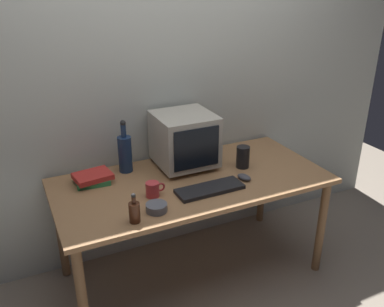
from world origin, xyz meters
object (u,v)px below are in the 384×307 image
at_px(bottle_short, 134,211).
at_px(metal_canister, 243,157).
at_px(mug, 153,189).
at_px(bottle_tall, 125,152).
at_px(book_stack, 93,178).
at_px(crt_monitor, 184,140).
at_px(keyboard, 210,189).
at_px(cd_spindle, 157,207).
at_px(computer_mouse, 244,177).

distance_m(bottle_short, metal_canister, 0.94).
bearing_deg(mug, metal_canister, 9.55).
relative_size(bottle_tall, book_stack, 1.46).
relative_size(crt_monitor, metal_canister, 2.60).
bearing_deg(bottle_short, keyboard, 14.24).
relative_size(book_stack, cd_spindle, 2.05).
bearing_deg(crt_monitor, book_stack, 178.50).
height_order(keyboard, computer_mouse, computer_mouse).
bearing_deg(cd_spindle, keyboard, 12.12).
xyz_separation_m(crt_monitor, bottle_tall, (-0.39, 0.09, -0.06)).
bearing_deg(cd_spindle, computer_mouse, 10.19).
bearing_deg(book_stack, metal_canister, -11.87).
distance_m(keyboard, bottle_tall, 0.63).
relative_size(keyboard, book_stack, 1.71).
xyz_separation_m(bottle_tall, book_stack, (-0.24, -0.08, -0.10)).
bearing_deg(metal_canister, computer_mouse, -118.54).
distance_m(keyboard, metal_canister, 0.42).
distance_m(bottle_tall, bottle_short, 0.64).
relative_size(keyboard, metal_canister, 2.80).
height_order(computer_mouse, bottle_tall, bottle_tall).
xyz_separation_m(crt_monitor, metal_canister, (0.35, -0.19, -0.12)).
distance_m(bottle_short, book_stack, 0.55).
xyz_separation_m(book_stack, metal_canister, (0.98, -0.21, 0.04)).
distance_m(crt_monitor, bottle_short, 0.75).
xyz_separation_m(bottle_tall, cd_spindle, (0.00, -0.57, -0.11)).
bearing_deg(bottle_tall, metal_canister, -20.96).
bearing_deg(cd_spindle, metal_canister, 21.08).
bearing_deg(crt_monitor, bottle_tall, 166.48).
distance_m(computer_mouse, bottle_tall, 0.80).
relative_size(crt_monitor, mug, 3.25).
bearing_deg(computer_mouse, book_stack, 138.64).
xyz_separation_m(keyboard, metal_canister, (0.36, 0.20, 0.06)).
relative_size(mug, metal_canister, 0.80).
relative_size(bottle_short, cd_spindle, 1.43).
bearing_deg(computer_mouse, keyboard, 168.88).
bearing_deg(bottle_short, crt_monitor, 44.70).
xyz_separation_m(crt_monitor, mug, (-0.34, -0.31, -0.15)).
relative_size(crt_monitor, cd_spindle, 3.25).
xyz_separation_m(cd_spindle, metal_canister, (0.73, 0.28, 0.05)).
bearing_deg(bottle_tall, bottle_short, -102.84).
bearing_deg(book_stack, bottle_short, -79.54).
relative_size(crt_monitor, book_stack, 1.58).
bearing_deg(bottle_short, mug, 49.68).
relative_size(keyboard, mug, 3.50).
xyz_separation_m(keyboard, book_stack, (-0.62, 0.41, 0.02)).
xyz_separation_m(crt_monitor, keyboard, (-0.01, -0.39, -0.18)).
xyz_separation_m(crt_monitor, cd_spindle, (-0.39, -0.47, -0.17)).
bearing_deg(mug, bottle_short, -130.32).
xyz_separation_m(crt_monitor, computer_mouse, (0.26, -0.36, -0.17)).
bearing_deg(bottle_tall, computer_mouse, -34.86).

